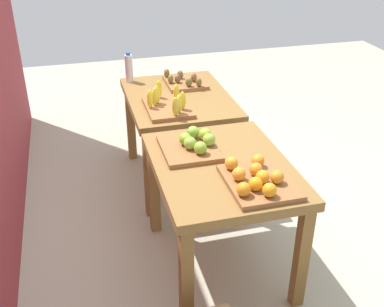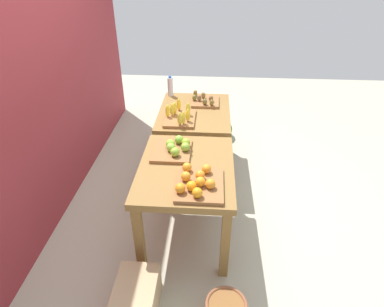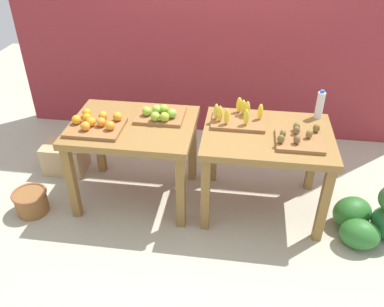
{
  "view_description": "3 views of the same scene",
  "coord_description": "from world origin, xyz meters",
  "px_view_note": "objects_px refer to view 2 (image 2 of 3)",
  "views": [
    {
      "loc": [
        -2.87,
        0.8,
        2.18
      ],
      "look_at": [
        -0.01,
        0.04,
        0.55
      ],
      "focal_mm": 44.28,
      "sensor_mm": 36.0,
      "label": 1
    },
    {
      "loc": [
        -2.77,
        -0.2,
        2.29
      ],
      "look_at": [
        -0.08,
        -0.01,
        0.59
      ],
      "focal_mm": 29.89,
      "sensor_mm": 36.0,
      "label": 2
    },
    {
      "loc": [
        0.34,
        -2.81,
        2.38
      ],
      "look_at": [
        -0.05,
        -0.03,
        0.53
      ],
      "focal_mm": 37.31,
      "sensor_mm": 36.0,
      "label": 3
    }
  ],
  "objects_px": {
    "display_table_left": "(186,177)",
    "orange_bin": "(198,183)",
    "water_bottle": "(170,87)",
    "banana_crate": "(180,116)",
    "cardboard_produce_box": "(137,297)",
    "kiwi_bin": "(205,100)",
    "apple_bin": "(174,148)",
    "watermelon_pile": "(214,122)",
    "display_table_right": "(195,119)"
  },
  "relations": [
    {
      "from": "display_table_left",
      "to": "banana_crate",
      "type": "relative_size",
      "value": 2.36
    },
    {
      "from": "display_table_right",
      "to": "watermelon_pile",
      "type": "bearing_deg",
      "value": -14.87
    },
    {
      "from": "banana_crate",
      "to": "kiwi_bin",
      "type": "xyz_separation_m",
      "value": [
        0.48,
        -0.25,
        -0.02
      ]
    },
    {
      "from": "apple_bin",
      "to": "orange_bin",
      "type": "bearing_deg",
      "value": -154.04
    },
    {
      "from": "kiwi_bin",
      "to": "watermelon_pile",
      "type": "bearing_deg",
      "value": -11.1
    },
    {
      "from": "orange_bin",
      "to": "kiwi_bin",
      "type": "bearing_deg",
      "value": 0.2
    },
    {
      "from": "display_table_right",
      "to": "orange_bin",
      "type": "height_order",
      "value": "orange_bin"
    },
    {
      "from": "kiwi_bin",
      "to": "cardboard_produce_box",
      "type": "distance_m",
      "value": 2.3
    },
    {
      "from": "apple_bin",
      "to": "kiwi_bin",
      "type": "height_order",
      "value": "apple_bin"
    },
    {
      "from": "display_table_left",
      "to": "apple_bin",
      "type": "relative_size",
      "value": 2.6
    },
    {
      "from": "apple_bin",
      "to": "water_bottle",
      "type": "relative_size",
      "value": 1.58
    },
    {
      "from": "display_table_right",
      "to": "watermelon_pile",
      "type": "height_order",
      "value": "display_table_right"
    },
    {
      "from": "apple_bin",
      "to": "watermelon_pile",
      "type": "relative_size",
      "value": 0.61
    },
    {
      "from": "kiwi_bin",
      "to": "water_bottle",
      "type": "relative_size",
      "value": 1.42
    },
    {
      "from": "apple_bin",
      "to": "watermelon_pile",
      "type": "height_order",
      "value": "apple_bin"
    },
    {
      "from": "display_table_left",
      "to": "cardboard_produce_box",
      "type": "height_order",
      "value": "display_table_left"
    },
    {
      "from": "water_bottle",
      "to": "kiwi_bin",
      "type": "bearing_deg",
      "value": -114.33
    },
    {
      "from": "water_bottle",
      "to": "watermelon_pile",
      "type": "height_order",
      "value": "water_bottle"
    },
    {
      "from": "display_table_left",
      "to": "watermelon_pile",
      "type": "distance_m",
      "value": 2.08
    },
    {
      "from": "display_table_left",
      "to": "kiwi_bin",
      "type": "xyz_separation_m",
      "value": [
        1.35,
        -0.11,
        0.14
      ]
    },
    {
      "from": "banana_crate",
      "to": "water_bottle",
      "type": "bearing_deg",
      "value": 15.29
    },
    {
      "from": "orange_bin",
      "to": "banana_crate",
      "type": "bearing_deg",
      "value": 12.6
    },
    {
      "from": "apple_bin",
      "to": "banana_crate",
      "type": "bearing_deg",
      "value": 1.61
    },
    {
      "from": "orange_bin",
      "to": "apple_bin",
      "type": "relative_size",
      "value": 1.1
    },
    {
      "from": "display_table_right",
      "to": "cardboard_produce_box",
      "type": "bearing_deg",
      "value": 171.23
    },
    {
      "from": "display_table_right",
      "to": "orange_bin",
      "type": "bearing_deg",
      "value": -175.4
    },
    {
      "from": "orange_bin",
      "to": "cardboard_produce_box",
      "type": "xyz_separation_m",
      "value": [
        -0.55,
        0.41,
        -0.66
      ]
    },
    {
      "from": "display_table_left",
      "to": "watermelon_pile",
      "type": "height_order",
      "value": "display_table_left"
    },
    {
      "from": "apple_bin",
      "to": "banana_crate",
      "type": "xyz_separation_m",
      "value": [
        0.66,
        0.02,
        0.01
      ]
    },
    {
      "from": "orange_bin",
      "to": "watermelon_pile",
      "type": "xyz_separation_m",
      "value": [
        2.28,
        -0.12,
        -0.62
      ]
    },
    {
      "from": "display_table_right",
      "to": "watermelon_pile",
      "type": "relative_size",
      "value": 1.58
    },
    {
      "from": "display_table_left",
      "to": "orange_bin",
      "type": "xyz_separation_m",
      "value": [
        -0.27,
        -0.11,
        0.15
      ]
    },
    {
      "from": "kiwi_bin",
      "to": "display_table_right",
      "type": "bearing_deg",
      "value": 154.92
    },
    {
      "from": "cardboard_produce_box",
      "to": "water_bottle",
      "type": "bearing_deg",
      "value": 0.66
    },
    {
      "from": "cardboard_produce_box",
      "to": "banana_crate",
      "type": "bearing_deg",
      "value": -5.27
    },
    {
      "from": "water_bottle",
      "to": "apple_bin",
      "type": "bearing_deg",
      "value": -171.34
    },
    {
      "from": "display_table_right",
      "to": "cardboard_produce_box",
      "type": "relative_size",
      "value": 2.6
    },
    {
      "from": "apple_bin",
      "to": "cardboard_produce_box",
      "type": "bearing_deg",
      "value": 170.44
    },
    {
      "from": "orange_bin",
      "to": "banana_crate",
      "type": "relative_size",
      "value": 1.0
    },
    {
      "from": "orange_bin",
      "to": "cardboard_produce_box",
      "type": "relative_size",
      "value": 1.1
    },
    {
      "from": "display_table_left",
      "to": "kiwi_bin",
      "type": "height_order",
      "value": "kiwi_bin"
    },
    {
      "from": "display_table_right",
      "to": "water_bottle",
      "type": "relative_size",
      "value": 4.11
    },
    {
      "from": "apple_bin",
      "to": "banana_crate",
      "type": "relative_size",
      "value": 0.91
    },
    {
      "from": "kiwi_bin",
      "to": "apple_bin",
      "type": "bearing_deg",
      "value": 168.46
    },
    {
      "from": "display_table_left",
      "to": "water_bottle",
      "type": "distance_m",
      "value": 1.59
    },
    {
      "from": "orange_bin",
      "to": "cardboard_produce_box",
      "type": "distance_m",
      "value": 0.95
    },
    {
      "from": "kiwi_bin",
      "to": "cardboard_produce_box",
      "type": "xyz_separation_m",
      "value": [
        -2.17,
        0.41,
        -0.65
      ]
    },
    {
      "from": "banana_crate",
      "to": "cardboard_produce_box",
      "type": "xyz_separation_m",
      "value": [
        -1.7,
        0.16,
        -0.66
      ]
    },
    {
      "from": "apple_bin",
      "to": "watermelon_pile",
      "type": "distance_m",
      "value": 1.94
    },
    {
      "from": "orange_bin",
      "to": "water_bottle",
      "type": "height_order",
      "value": "water_bottle"
    }
  ]
}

